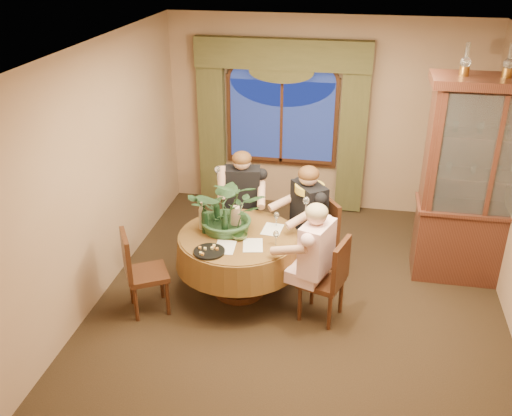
% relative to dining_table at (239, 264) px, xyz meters
% --- Properties ---
extents(floor, '(5.00, 5.00, 0.00)m').
position_rel_dining_table_xyz_m(floor, '(0.71, 0.02, -0.38)').
color(floor, black).
rests_on(floor, ground).
extents(wall_back, '(4.50, 0.00, 4.50)m').
position_rel_dining_table_xyz_m(wall_back, '(0.71, 2.52, 1.02)').
color(wall_back, '#947052').
rests_on(wall_back, ground).
extents(ceiling, '(5.00, 5.00, 0.00)m').
position_rel_dining_table_xyz_m(ceiling, '(0.71, 0.02, 2.42)').
color(ceiling, white).
rests_on(ceiling, wall_back).
extents(window, '(1.62, 0.10, 1.32)m').
position_rel_dining_table_xyz_m(window, '(0.11, 2.45, 0.92)').
color(window, navy).
rests_on(window, wall_back).
extents(arched_transom, '(1.60, 0.06, 0.44)m').
position_rel_dining_table_xyz_m(arched_transom, '(0.11, 2.45, 1.71)').
color(arched_transom, navy).
rests_on(arched_transom, wall_back).
extents(drapery_left, '(0.38, 0.14, 2.32)m').
position_rel_dining_table_xyz_m(drapery_left, '(-0.92, 2.40, 0.80)').
color(drapery_left, '#3E3C1E').
rests_on(drapery_left, floor).
extents(drapery_right, '(0.38, 0.14, 2.32)m').
position_rel_dining_table_xyz_m(drapery_right, '(1.14, 2.40, 0.80)').
color(drapery_right, '#3E3C1E').
rests_on(drapery_right, floor).
extents(swag_valance, '(2.45, 0.16, 0.42)m').
position_rel_dining_table_xyz_m(swag_valance, '(0.11, 2.37, 1.90)').
color(swag_valance, '#3E3C1E').
rests_on(swag_valance, wall_back).
extents(dining_table, '(1.85, 1.85, 0.75)m').
position_rel_dining_table_xyz_m(dining_table, '(0.00, 0.00, 0.00)').
color(dining_table, brown).
rests_on(dining_table, floor).
extents(china_cabinet, '(1.49, 0.59, 2.43)m').
position_rel_dining_table_xyz_m(china_cabinet, '(2.68, 0.85, 0.84)').
color(china_cabinet, '#3A1911').
rests_on(china_cabinet, floor).
extents(oil_lamp_left, '(0.11, 0.11, 0.34)m').
position_rel_dining_table_xyz_m(oil_lamp_left, '(2.25, 0.85, 2.22)').
color(oil_lamp_left, '#A5722D').
rests_on(oil_lamp_left, china_cabinet).
extents(oil_lamp_center, '(0.11, 0.11, 0.34)m').
position_rel_dining_table_xyz_m(oil_lamp_center, '(2.68, 0.85, 2.22)').
color(oil_lamp_center, '#A5722D').
rests_on(oil_lamp_center, china_cabinet).
extents(chair_right, '(0.53, 0.53, 0.96)m').
position_rel_dining_table_xyz_m(chair_right, '(0.97, -0.30, 0.10)').
color(chair_right, black).
rests_on(chair_right, floor).
extents(chair_back_right, '(0.58, 0.58, 0.96)m').
position_rel_dining_table_xyz_m(chair_back_right, '(0.80, 0.51, 0.10)').
color(chair_back_right, black).
rests_on(chair_back_right, floor).
extents(chair_back, '(0.50, 0.50, 0.96)m').
position_rel_dining_table_xyz_m(chair_back, '(-0.20, 0.88, 0.10)').
color(chair_back, black).
rests_on(chair_back, floor).
extents(chair_front_left, '(0.57, 0.57, 0.96)m').
position_rel_dining_table_xyz_m(chair_front_left, '(-0.90, -0.52, 0.10)').
color(chair_front_left, black).
rests_on(chair_front_left, floor).
extents(person_pink, '(0.58, 0.61, 1.36)m').
position_rel_dining_table_xyz_m(person_pink, '(0.90, -0.32, 0.30)').
color(person_pink, beige).
rests_on(person_pink, floor).
extents(person_back, '(0.57, 0.54, 1.41)m').
position_rel_dining_table_xyz_m(person_back, '(-0.14, 0.89, 0.33)').
color(person_back, black).
rests_on(person_back, floor).
extents(person_scarf, '(0.68, 0.69, 1.42)m').
position_rel_dining_table_xyz_m(person_scarf, '(0.72, 0.53, 0.34)').
color(person_scarf, black).
rests_on(person_scarf, floor).
extents(stoneware_vase, '(0.14, 0.14, 0.26)m').
position_rel_dining_table_xyz_m(stoneware_vase, '(-0.07, 0.16, 0.51)').
color(stoneware_vase, tan).
rests_on(stoneware_vase, dining_table).
extents(centerpiece_plant, '(0.86, 0.96, 0.75)m').
position_rel_dining_table_xyz_m(centerpiece_plant, '(-0.12, 0.12, 0.95)').
color(centerpiece_plant, '#2C512D').
rests_on(centerpiece_plant, dining_table).
extents(olive_bowl, '(0.17, 0.17, 0.05)m').
position_rel_dining_table_xyz_m(olive_bowl, '(0.03, -0.08, 0.40)').
color(olive_bowl, '#465A2D').
rests_on(olive_bowl, dining_table).
extents(cheese_platter, '(0.33, 0.33, 0.02)m').
position_rel_dining_table_xyz_m(cheese_platter, '(-0.22, -0.44, 0.39)').
color(cheese_platter, black).
rests_on(cheese_platter, dining_table).
extents(wine_bottle_0, '(0.07, 0.07, 0.33)m').
position_rel_dining_table_xyz_m(wine_bottle_0, '(-0.14, -0.07, 0.54)').
color(wine_bottle_0, black).
rests_on(wine_bottle_0, dining_table).
extents(wine_bottle_1, '(0.07, 0.07, 0.33)m').
position_rel_dining_table_xyz_m(wine_bottle_1, '(-0.29, 0.19, 0.54)').
color(wine_bottle_1, black).
rests_on(wine_bottle_1, dining_table).
extents(wine_bottle_2, '(0.07, 0.07, 0.33)m').
position_rel_dining_table_xyz_m(wine_bottle_2, '(-0.43, 0.07, 0.54)').
color(wine_bottle_2, tan).
rests_on(wine_bottle_2, dining_table).
extents(wine_bottle_3, '(0.07, 0.07, 0.33)m').
position_rel_dining_table_xyz_m(wine_bottle_3, '(-0.38, -0.02, 0.54)').
color(wine_bottle_3, black).
rests_on(wine_bottle_3, dining_table).
extents(tasting_paper_0, '(0.26, 0.33, 0.00)m').
position_rel_dining_table_xyz_m(tasting_paper_0, '(0.20, -0.20, 0.38)').
color(tasting_paper_0, white).
rests_on(tasting_paper_0, dining_table).
extents(tasting_paper_1, '(0.23, 0.32, 0.00)m').
position_rel_dining_table_xyz_m(tasting_paper_1, '(0.35, 0.19, 0.38)').
color(tasting_paper_1, white).
rests_on(tasting_paper_1, dining_table).
extents(tasting_paper_2, '(0.23, 0.31, 0.00)m').
position_rel_dining_table_xyz_m(tasting_paper_2, '(-0.08, -0.30, 0.38)').
color(tasting_paper_2, white).
rests_on(tasting_paper_2, dining_table).
extents(wine_glass_person_pink, '(0.07, 0.07, 0.18)m').
position_rel_dining_table_xyz_m(wine_glass_person_pink, '(0.45, -0.16, 0.46)').
color(wine_glass_person_pink, silver).
rests_on(wine_glass_person_pink, dining_table).
extents(wine_glass_person_back, '(0.07, 0.07, 0.18)m').
position_rel_dining_table_xyz_m(wine_glass_person_back, '(-0.08, 0.47, 0.46)').
color(wine_glass_person_back, silver).
rests_on(wine_glass_person_back, dining_table).
extents(wine_glass_person_scarf, '(0.07, 0.07, 0.18)m').
position_rel_dining_table_xyz_m(wine_glass_person_scarf, '(0.38, 0.28, 0.46)').
color(wine_glass_person_scarf, silver).
rests_on(wine_glass_person_scarf, dining_table).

